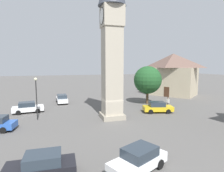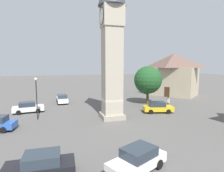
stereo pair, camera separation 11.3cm
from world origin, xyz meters
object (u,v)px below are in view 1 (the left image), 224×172
(clock_tower, at_px, (112,25))
(car_white_side, at_px, (139,159))
(car_blue_kerb, at_px, (158,107))
(pedestrian, at_px, (168,101))
(car_silver_kerb, at_px, (28,107))
(tree, at_px, (148,80))
(building_shop_left, at_px, (173,74))
(car_green_alley, at_px, (62,99))
(car_red_corner, at_px, (41,166))
(lamp_post, at_px, (36,92))

(clock_tower, xyz_separation_m, car_white_side, (11.70, -1.70, -10.78))
(car_blue_kerb, distance_m, pedestrian, 3.66)
(car_silver_kerb, bearing_deg, tree, 91.86)
(car_silver_kerb, height_order, building_shop_left, building_shop_left)
(clock_tower, distance_m, car_white_side, 16.00)
(car_green_alley, distance_m, pedestrian, 18.02)
(car_white_side, distance_m, car_green_alley, 23.43)
(car_green_alley, height_order, tree, tree)
(car_red_corner, distance_m, lamp_post, 13.04)
(car_blue_kerb, height_order, car_green_alley, same)
(car_white_side, height_order, lamp_post, lamp_post)
(car_blue_kerb, xyz_separation_m, car_green_alley, (-10.54, -12.89, 0.00))
(pedestrian, relative_size, tree, 0.26)
(car_red_corner, relative_size, pedestrian, 2.47)
(lamp_post, bearing_deg, car_silver_kerb, -157.88)
(car_silver_kerb, height_order, pedestrian, pedestrian)
(lamp_post, bearing_deg, car_green_alley, 161.63)
(car_white_side, bearing_deg, car_blue_kerb, 145.16)
(car_blue_kerb, bearing_deg, car_white_side, -34.84)
(car_red_corner, xyz_separation_m, tree, (-17.27, 15.89, 3.38))
(clock_tower, relative_size, car_green_alley, 4.66)
(car_red_corner, bearing_deg, tree, 137.39)
(car_blue_kerb, distance_m, lamp_post, 16.30)
(clock_tower, xyz_separation_m, car_green_alley, (-11.35, -5.89, -10.78))
(clock_tower, xyz_separation_m, pedestrian, (-2.88, 10.01, -10.53))
(clock_tower, relative_size, car_blue_kerb, 4.48)
(building_shop_left, bearing_deg, car_silver_kerb, -74.87)
(car_red_corner, xyz_separation_m, lamp_post, (-12.67, -1.44, 2.70))
(car_blue_kerb, height_order, pedestrian, pedestrian)
(car_blue_kerb, bearing_deg, car_silver_kerb, -106.05)
(car_silver_kerb, bearing_deg, lamp_post, 22.12)
(pedestrian, distance_m, building_shop_left, 14.05)
(car_silver_kerb, height_order, tree, tree)
(tree, height_order, building_shop_left, building_shop_left)
(clock_tower, distance_m, lamp_post, 12.27)
(car_green_alley, xyz_separation_m, tree, (4.85, 14.19, 3.38))
(car_red_corner, relative_size, car_green_alley, 0.98)
(car_blue_kerb, relative_size, pedestrian, 2.61)
(clock_tower, relative_size, car_silver_kerb, 4.59)
(car_green_alley, bearing_deg, car_red_corner, -4.40)
(car_blue_kerb, xyz_separation_m, car_red_corner, (11.58, -14.60, 0.00))
(clock_tower, height_order, lamp_post, clock_tower)
(car_green_alley, height_order, building_shop_left, building_shop_left)
(pedestrian, height_order, building_shop_left, building_shop_left)
(car_white_side, relative_size, lamp_post, 0.86)
(car_green_alley, bearing_deg, car_white_side, 10.30)
(car_white_side, height_order, car_green_alley, same)
(pedestrian, bearing_deg, building_shop_left, 142.84)
(car_red_corner, distance_m, tree, 23.71)
(building_shop_left, bearing_deg, clock_tower, -53.07)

